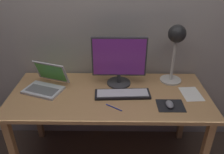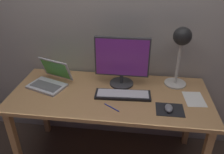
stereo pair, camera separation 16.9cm
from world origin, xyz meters
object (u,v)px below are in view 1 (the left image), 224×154
(laptop, at_px, (47,81))
(desk_lamp, at_px, (176,42))
(pen, at_px, (114,107))
(mouse, at_px, (170,104))
(keyboard_main, at_px, (122,94))
(monitor, at_px, (119,60))

(laptop, height_order, desk_lamp, desk_lamp)
(desk_lamp, bearing_deg, pen, -140.80)
(mouse, bearing_deg, desk_lamp, 76.84)
(pen, bearing_deg, desk_lamp, 39.20)
(laptop, bearing_deg, desk_lamp, 6.88)
(keyboard_main, distance_m, mouse, 0.37)
(mouse, bearing_deg, keyboard_main, 156.88)
(monitor, height_order, pen, monitor)
(desk_lamp, xyz_separation_m, mouse, (-0.09, -0.39, -0.34))
(keyboard_main, relative_size, mouse, 4.65)
(laptop, bearing_deg, keyboard_main, -10.15)
(laptop, distance_m, mouse, 1.01)
(monitor, bearing_deg, keyboard_main, -81.59)
(monitor, distance_m, laptop, 0.63)
(pen, bearing_deg, keyboard_main, 68.03)
(monitor, distance_m, pen, 0.42)
(monitor, height_order, mouse, monitor)
(mouse, height_order, pen, mouse)
(mouse, distance_m, pen, 0.41)
(keyboard_main, distance_m, laptop, 0.64)
(pen, bearing_deg, mouse, 3.08)
(monitor, relative_size, laptop, 1.20)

